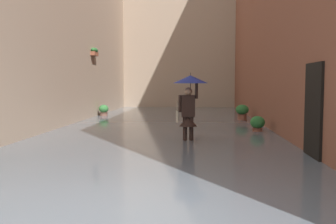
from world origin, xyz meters
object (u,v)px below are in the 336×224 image
(potted_plant_near_left, at_px, (242,113))
(potted_plant_far_left, at_px, (258,124))
(person_wading, at_px, (189,95))
(potted_plant_far_right, at_px, (104,111))

(potted_plant_near_left, relative_size, potted_plant_far_left, 1.25)
(potted_plant_far_left, bearing_deg, person_wading, 44.08)
(person_wading, height_order, potted_plant_far_left, person_wading)
(potted_plant_near_left, height_order, potted_plant_far_left, potted_plant_near_left)
(potted_plant_far_left, bearing_deg, potted_plant_far_right, -39.91)
(potted_plant_far_right, bearing_deg, person_wading, 119.54)
(person_wading, height_order, potted_plant_far_right, person_wading)
(person_wading, xyz_separation_m, potted_plant_far_right, (4.37, -7.72, -1.04))
(person_wading, relative_size, potted_plant_far_left, 3.08)
(potted_plant_far_right, distance_m, potted_plant_far_left, 8.63)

